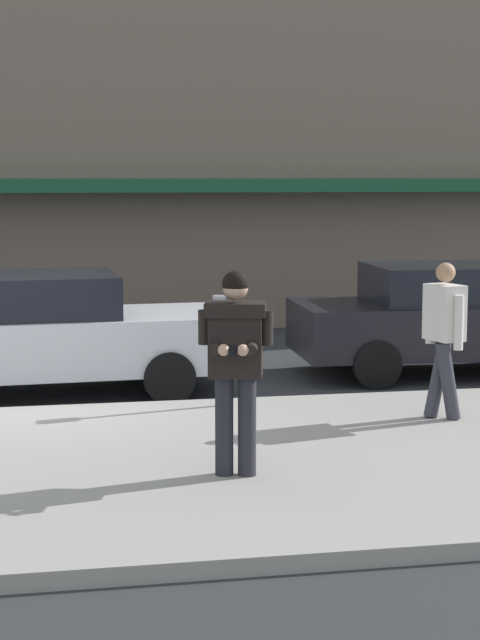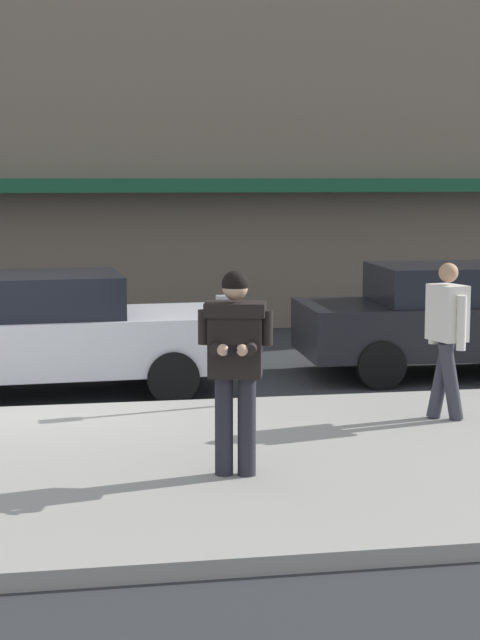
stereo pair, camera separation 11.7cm
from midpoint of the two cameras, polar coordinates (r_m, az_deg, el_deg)
ground_plane at (r=12.73m, az=-11.58°, el=-4.95°), size 80.00×80.00×0.00m
sidewalk at (r=9.96m, az=-6.13°, el=-7.95°), size 32.00×5.30×0.14m
curb_paint_line at (r=12.79m, az=-7.08°, el=-4.78°), size 28.00×0.12×0.01m
storefront_facade at (r=21.07m, az=-8.67°, el=14.12°), size 28.00×4.70×10.33m
parked_sedan_mid at (r=13.66m, az=-9.94°, el=-0.69°), size 4.58×2.10×1.54m
parked_sedan_far at (r=15.17m, az=11.84°, el=0.08°), size 4.57×2.06×1.54m
man_texting_on_phone at (r=9.24m, az=0.10°, el=-1.63°), size 0.63×0.64×1.81m
pedestrian_in_light_coat at (r=11.66m, az=11.26°, el=-0.56°), size 0.40×0.58×1.70m
parking_meter at (r=12.12m, az=-0.68°, el=-0.76°), size 0.12×0.18×1.27m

